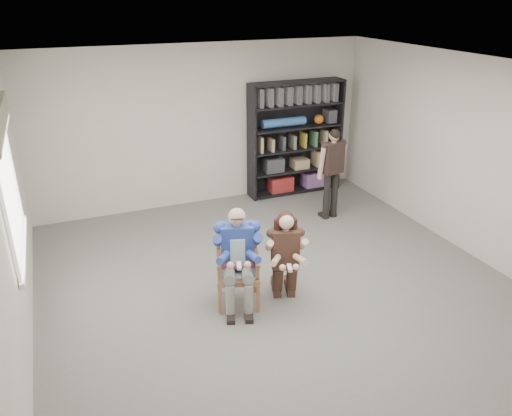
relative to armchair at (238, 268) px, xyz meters
name	(u,v)px	position (x,y,z in m)	size (l,w,h in m)	color
room_shell	(292,197)	(0.61, -0.18, 0.91)	(6.00, 7.00, 2.80)	beige
floor	(289,299)	(0.61, -0.18, -0.49)	(6.00, 7.00, 0.01)	#63625C
window_left	(11,185)	(-2.34, 0.82, 1.14)	(0.16, 2.00, 1.75)	white
armchair	(238,268)	(0.00, 0.00, 0.00)	(0.57, 0.55, 0.98)	#99693F
seated_man	(238,258)	(0.00, 0.00, 0.15)	(0.55, 0.77, 1.28)	#1D458F
kneeling_woman	(285,257)	(0.58, -0.12, 0.09)	(0.49, 0.79, 1.17)	#3A1E1A
bookshelf	(296,139)	(2.31, 3.10, 0.56)	(1.80, 0.38, 2.10)	black
standing_man	(332,174)	(2.34, 1.79, 0.29)	(0.48, 0.27, 1.56)	black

